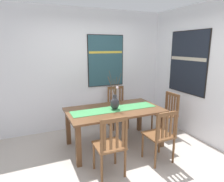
{
  "coord_description": "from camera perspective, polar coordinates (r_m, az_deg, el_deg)",
  "views": [
    {
      "loc": [
        -1.35,
        -2.55,
        1.88
      ],
      "look_at": [
        0.06,
        0.69,
        1.08
      ],
      "focal_mm": 31.61,
      "sensor_mm": 36.0,
      "label": 1
    }
  ],
  "objects": [
    {
      "name": "ground_plane",
      "position": [
        3.45,
        3.94,
        -20.56
      ],
      "size": [
        6.4,
        6.4,
        0.03
      ],
      "primitive_type": "cube",
      "color": "#B2A89E"
    },
    {
      "name": "dining_table",
      "position": [
        3.74,
        0.71,
        -6.74
      ],
      "size": [
        1.77,
        0.97,
        0.73
      ],
      "color": "brown",
      "rests_on": "ground_plane"
    },
    {
      "name": "chair_3",
      "position": [
        4.42,
        15.54,
        -6.05
      ],
      "size": [
        0.43,
        0.43,
        0.91
      ],
      "color": "brown",
      "rests_on": "ground_plane"
    },
    {
      "name": "chair_0",
      "position": [
        2.95,
        -0.44,
        -15.28
      ],
      "size": [
        0.43,
        0.43,
        0.95
      ],
      "color": "brown",
      "rests_on": "ground_plane"
    },
    {
      "name": "painting_on_side_wall",
      "position": [
        4.5,
        21.06,
        7.7
      ],
      "size": [
        0.05,
        1.04,
        1.32
      ],
      "color": "black"
    },
    {
      "name": "painting_on_back_wall",
      "position": [
        4.68,
        -1.82,
        8.72
      ],
      "size": [
        0.88,
        0.05,
        1.19
      ],
      "color": "black"
    },
    {
      "name": "centerpiece_vase",
      "position": [
        3.65,
        0.82,
        -3.37
      ],
      "size": [
        0.21,
        0.17,
        0.72
      ],
      "color": "#333338",
      "rests_on": "dining_table"
    },
    {
      "name": "chair_1",
      "position": [
        4.68,
        1.58,
        -4.5
      ],
      "size": [
        0.45,
        0.45,
        0.95
      ],
      "color": "brown",
      "rests_on": "ground_plane"
    },
    {
      "name": "chair_2",
      "position": [
        3.36,
        13.93,
        -12.13
      ],
      "size": [
        0.43,
        0.43,
        0.91
      ],
      "color": "brown",
      "rests_on": "ground_plane"
    },
    {
      "name": "wall_side",
      "position": [
        4.13,
        27.88,
        3.95
      ],
      "size": [
        0.12,
        6.4,
        2.7
      ],
      "primitive_type": "cube",
      "color": "silver",
      "rests_on": "ground_plane"
    },
    {
      "name": "table_runner",
      "position": [
        3.7,
        0.72,
        -5.22
      ],
      "size": [
        1.63,
        0.36,
        0.01
      ],
      "primitive_type": "cube",
      "color": "#388447",
      "rests_on": "dining_table"
    },
    {
      "name": "wall_back",
      "position": [
        4.64,
        -6.48,
        6.17
      ],
      "size": [
        6.4,
        0.12,
        2.7
      ],
      "primitive_type": "cube",
      "color": "silver",
      "rests_on": "ground_plane"
    }
  ]
}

